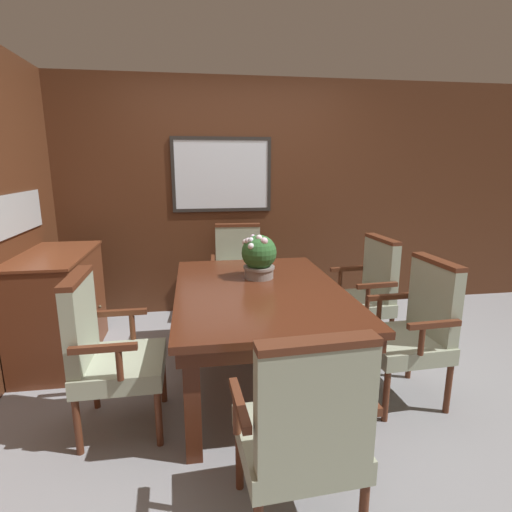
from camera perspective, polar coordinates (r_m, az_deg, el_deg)
name	(u,v)px	position (r m, az deg, el deg)	size (l,w,h in m)	color
ground_plane	(263,386)	(3.07, 1.03, -18.13)	(14.00, 14.00, 0.00)	gray
wall_back	(236,198)	(4.32, -2.81, 8.26)	(7.20, 0.08, 2.45)	#4C2816
dining_table	(259,300)	(2.89, 0.46, -6.29)	(1.18, 1.74, 0.72)	#4C2314
chair_right_near	(414,327)	(2.93, 21.64, -9.37)	(0.52, 0.57, 0.98)	#562B19
chair_head_far	(239,270)	(4.12, -2.51, -1.98)	(0.58, 0.53, 0.98)	#562B19
chair_head_near	(303,429)	(1.81, 6.80, -23.35)	(0.57, 0.53, 0.98)	#562B19
chair_right_far	(365,290)	(3.59, 15.36, -4.74)	(0.53, 0.58, 0.98)	#562B19
chair_left_near	(106,349)	(2.58, -20.61, -12.33)	(0.51, 0.56, 0.98)	#562B19
potted_plant	(259,256)	(3.07, 0.41, -0.01)	(0.27, 0.29, 0.35)	gray
sideboard_cabinet	(59,307)	(3.66, -26.28, -6.51)	(0.53, 1.04, 0.89)	brown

